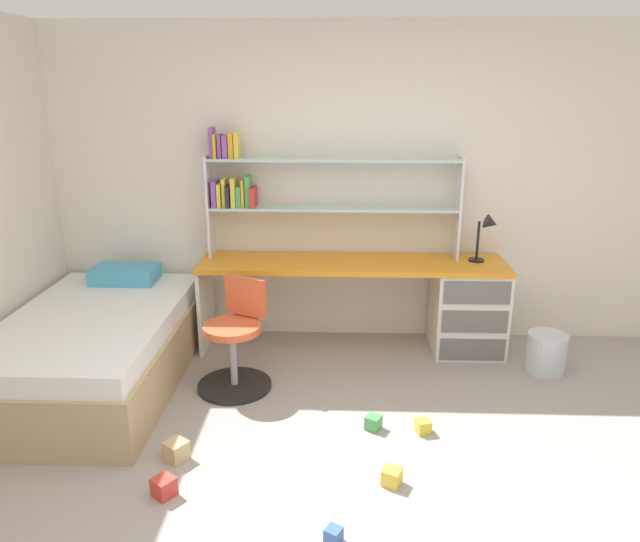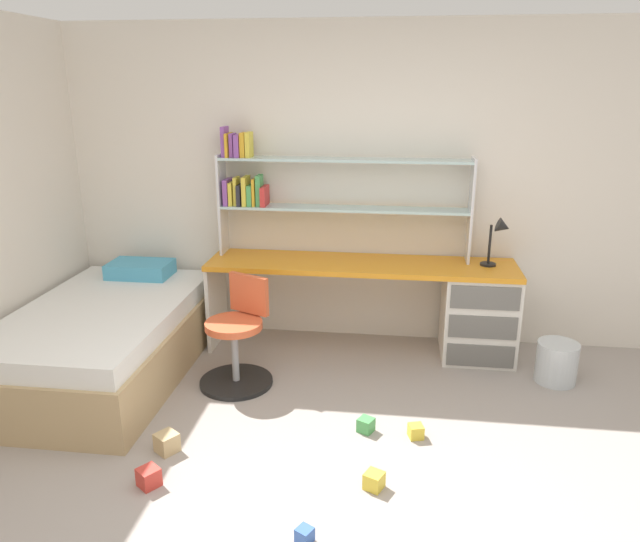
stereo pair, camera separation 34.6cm
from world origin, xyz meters
name	(u,v)px [view 1 (the left image)]	position (x,y,z in m)	size (l,w,h in m)	color
ground_plane	(364,523)	(0.00, 0.00, -0.01)	(5.90, 5.64, 0.02)	#9E938C
room_shell	(169,216)	(-1.21, 1.20, 1.26)	(5.90, 5.64, 2.52)	silver
desk	(435,300)	(0.62, 2.03, 0.42)	(2.39, 0.54, 0.73)	orange
bookshelf_hutch	(295,185)	(-0.50, 2.18, 1.30)	(1.97, 0.22, 1.01)	silver
desk_lamp	(488,231)	(0.99, 2.04, 0.98)	(0.20, 0.16, 0.38)	black
swivel_chair	(235,347)	(-0.86, 1.35, 0.30)	(0.52, 0.52, 0.77)	black
bed_platform	(96,348)	(-1.86, 1.36, 0.27)	(1.15, 1.91, 0.65)	tan
waste_bin	(546,353)	(1.40, 1.66, 0.15)	(0.29, 0.29, 0.30)	silver
toy_block_green_0	(373,422)	(0.08, 0.83, 0.04)	(0.09, 0.09, 0.09)	#479E51
toy_block_red_1	(164,487)	(-1.04, 0.16, 0.05)	(0.10, 0.10, 0.10)	red
toy_block_natural_2	(176,451)	(-1.06, 0.47, 0.06)	(0.11, 0.11, 0.11)	tan
toy_block_yellow_3	(392,477)	(0.16, 0.29, 0.05)	(0.09, 0.09, 0.09)	gold
toy_block_blue_4	(333,535)	(-0.15, -0.14, 0.04)	(0.07, 0.07, 0.07)	#3860B7
toy_block_yellow_5	(423,426)	(0.39, 0.80, 0.04)	(0.08, 0.08, 0.08)	gold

